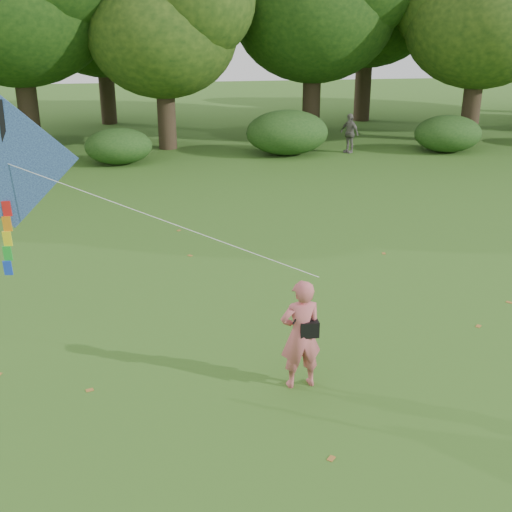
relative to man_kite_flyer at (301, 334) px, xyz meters
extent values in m
plane|color=#265114|center=(0.38, 0.04, -0.92)|extent=(100.00, 100.00, 0.00)
imported|color=#C15A5E|center=(0.00, 0.00, 0.00)|extent=(0.71, 0.51, 1.84)
imported|color=slate|center=(6.11, 17.92, -0.08)|extent=(0.86, 1.05, 1.68)
cube|color=black|center=(0.12, -0.03, 0.11)|extent=(0.30, 0.20, 0.26)
cylinder|color=black|center=(0.00, -0.04, 0.47)|extent=(0.33, 0.14, 0.47)
cube|color=#2757A9|center=(-4.47, 1.77, 2.50)|extent=(2.20, 0.53, 2.23)
cube|color=black|center=(-4.47, 1.80, 2.50)|extent=(0.20, 0.38, 2.04)
cylinder|color=white|center=(-2.11, 0.86, 1.74)|extent=(4.72, 1.84, 1.53)
cube|color=red|center=(-4.57, 1.79, 1.74)|extent=(0.14, 0.06, 0.26)
cube|color=orange|center=(-4.60, 1.79, 1.48)|extent=(0.14, 0.06, 0.26)
cube|color=yellow|center=(-4.63, 1.79, 1.22)|extent=(0.14, 0.06, 0.26)
cube|color=green|center=(-4.66, 1.79, 0.96)|extent=(0.14, 0.06, 0.26)
cube|color=blue|center=(-4.69, 1.79, 0.70)|extent=(0.14, 0.06, 0.26)
cylinder|color=#3A2D1E|center=(-7.62, 21.04, 1.01)|extent=(0.88, 0.88, 3.85)
ellipsoid|color=#1E3F11|center=(-7.62, 21.04, 5.13)|extent=(8.00, 8.00, 6.80)
cylinder|color=#3A2D1E|center=(-1.62, 20.04, 0.66)|extent=(0.80, 0.80, 3.15)
ellipsoid|color=#1E3F11|center=(-1.62, 20.04, 3.99)|extent=(6.40, 6.40, 5.44)
cylinder|color=#3A2D1E|center=(5.38, 22.04, 0.92)|extent=(0.86, 0.86, 3.67)
ellipsoid|color=#1E3F11|center=(5.38, 22.04, 4.85)|extent=(7.60, 7.60, 6.46)
cylinder|color=#3A2D1E|center=(12.38, 19.54, 0.80)|extent=(0.83, 0.83, 3.43)
ellipsoid|color=#1E3F11|center=(12.38, 19.54, 4.38)|extent=(6.80, 6.80, 5.78)
cylinder|color=#3A2D1E|center=(-4.62, 27.54, 0.83)|extent=(0.84, 0.84, 3.50)
ellipsoid|color=#1E3F11|center=(-4.62, 27.54, 4.51)|extent=(7.00, 7.00, 5.95)
cylinder|color=#3A2D1E|center=(9.38, 26.54, 1.09)|extent=(0.90, 0.90, 4.02)
ellipsoid|color=#1E3F11|center=(9.38, 26.54, 5.25)|extent=(7.80, 7.80, 6.63)
ellipsoid|color=#264919|center=(-3.62, 17.14, -0.21)|extent=(2.66, 2.09, 1.42)
ellipsoid|color=#264919|center=(3.38, 17.94, 0.02)|extent=(3.50, 2.75, 1.88)
ellipsoid|color=#264919|center=(10.38, 17.44, -0.13)|extent=(2.94, 2.31, 1.58)
cube|color=#9A632A|center=(-3.36, 0.35, -0.91)|extent=(0.14, 0.11, 0.01)
cube|color=#9A632A|center=(3.40, 5.63, -0.91)|extent=(0.10, 0.13, 0.01)
cube|color=#9A632A|center=(-1.42, 6.22, -0.91)|extent=(0.14, 0.14, 0.01)
cube|color=#9A632A|center=(-1.62, 8.26, -0.91)|extent=(0.14, 0.14, 0.01)
cube|color=#9A632A|center=(0.03, -1.88, -0.91)|extent=(0.14, 0.14, 0.01)
cube|color=#9A632A|center=(5.01, 2.44, -0.91)|extent=(0.14, 0.14, 0.01)
cube|color=#9A632A|center=(3.86, 1.51, -0.91)|extent=(0.14, 0.14, 0.01)
camera|label=1|loc=(-2.06, -8.78, 4.73)|focal=45.00mm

